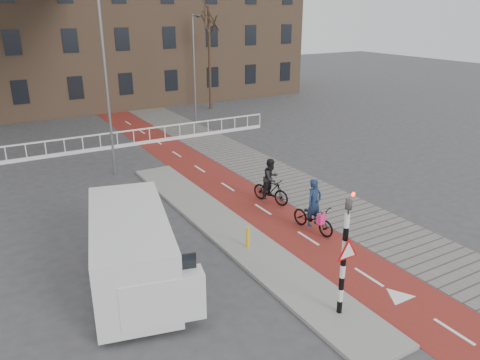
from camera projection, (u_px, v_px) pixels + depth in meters
ground at (310, 275)px, 14.50m from camera, size 120.00×120.00×0.00m
bike_lane at (208, 175)px, 23.32m from camera, size 2.50×60.00×0.01m
sidewalk at (256, 166)px, 24.65m from camera, size 3.00×60.00×0.01m
curb_island at (228, 229)px, 17.40m from camera, size 1.80×16.00×0.12m
traffic_signal at (345, 251)px, 11.90m from camera, size 0.80×0.80×3.68m
bollard at (248, 237)px, 15.88m from camera, size 0.12×0.12×0.72m
cyclist_near at (314, 214)px, 17.18m from camera, size 0.95×2.02×2.02m
cyclist_far at (271, 185)px, 19.67m from camera, size 1.07×1.88×1.95m
van at (131, 250)px, 13.55m from camera, size 3.29×5.64×2.28m
railing at (46, 153)px, 25.81m from camera, size 28.00×0.10×0.99m
townhouse_row at (27, 8)px, 36.33m from camera, size 46.00×10.00×15.90m
tree_right at (210, 59)px, 37.25m from camera, size 0.21×0.21×7.98m
streetlight_near at (107, 85)px, 21.80m from camera, size 0.12×0.12×8.86m
streetlight_right at (194, 69)px, 33.28m from camera, size 0.12×0.12×7.44m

